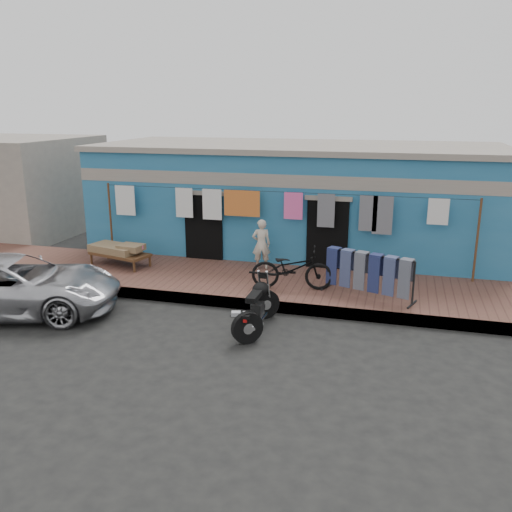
{
  "coord_description": "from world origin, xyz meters",
  "views": [
    {
      "loc": [
        3.13,
        -9.57,
        4.48
      ],
      "look_at": [
        0.0,
        2.0,
        1.15
      ],
      "focal_mm": 38.0,
      "sensor_mm": 36.0,
      "label": 1
    }
  ],
  "objects_px": {
    "seated_person": "(261,244)",
    "jeans_rack": "(368,274)",
    "car": "(13,284)",
    "bicycle": "(292,264)",
    "charpoy": "(120,255)",
    "motorcycle": "(257,305)"
  },
  "relations": [
    {
      "from": "motorcycle",
      "to": "charpoy",
      "type": "xyz_separation_m",
      "value": [
        -4.63,
        2.77,
        -0.01
      ]
    },
    {
      "from": "motorcycle",
      "to": "jeans_rack",
      "type": "relative_size",
      "value": 0.77
    },
    {
      "from": "bicycle",
      "to": "jeans_rack",
      "type": "height_order",
      "value": "bicycle"
    },
    {
      "from": "motorcycle",
      "to": "jeans_rack",
      "type": "height_order",
      "value": "jeans_rack"
    },
    {
      "from": "seated_person",
      "to": "bicycle",
      "type": "distance_m",
      "value": 1.81
    },
    {
      "from": "seated_person",
      "to": "jeans_rack",
      "type": "distance_m",
      "value": 3.28
    },
    {
      "from": "bicycle",
      "to": "charpoy",
      "type": "height_order",
      "value": "bicycle"
    },
    {
      "from": "motorcycle",
      "to": "bicycle",
      "type": "bearing_deg",
      "value": 82.13
    },
    {
      "from": "seated_person",
      "to": "jeans_rack",
      "type": "height_order",
      "value": "seated_person"
    },
    {
      "from": "bicycle",
      "to": "motorcycle",
      "type": "height_order",
      "value": "bicycle"
    },
    {
      "from": "seated_person",
      "to": "charpoy",
      "type": "bearing_deg",
      "value": -8.56
    },
    {
      "from": "car",
      "to": "charpoy",
      "type": "xyz_separation_m",
      "value": [
        0.85,
        3.25,
        -0.12
      ]
    },
    {
      "from": "motorcycle",
      "to": "charpoy",
      "type": "relative_size",
      "value": 0.9
    },
    {
      "from": "car",
      "to": "bicycle",
      "type": "distance_m",
      "value": 6.33
    },
    {
      "from": "seated_person",
      "to": "motorcycle",
      "type": "bearing_deg",
      "value": 84.1
    },
    {
      "from": "car",
      "to": "jeans_rack",
      "type": "distance_m",
      "value": 7.97
    },
    {
      "from": "seated_person",
      "to": "motorcycle",
      "type": "distance_m",
      "value": 3.59
    },
    {
      "from": "car",
      "to": "charpoy",
      "type": "distance_m",
      "value": 3.37
    },
    {
      "from": "charpoy",
      "to": "motorcycle",
      "type": "bearing_deg",
      "value": -30.91
    },
    {
      "from": "jeans_rack",
      "to": "seated_person",
      "type": "bearing_deg",
      "value": 152.88
    },
    {
      "from": "car",
      "to": "jeans_rack",
      "type": "relative_size",
      "value": 2.12
    },
    {
      "from": "motorcycle",
      "to": "jeans_rack",
      "type": "distance_m",
      "value": 2.9
    }
  ]
}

